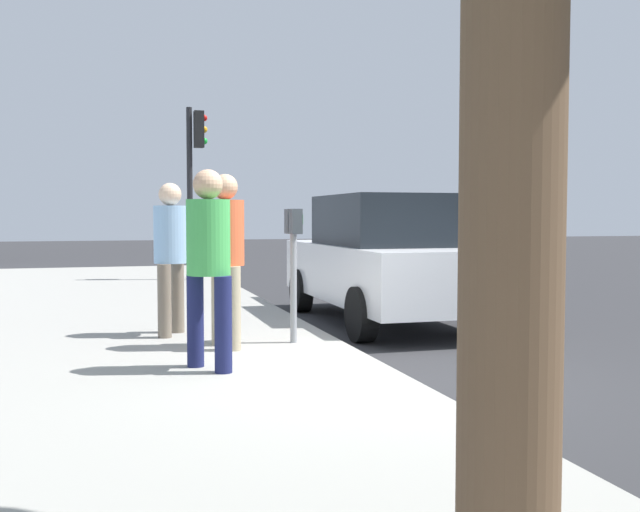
# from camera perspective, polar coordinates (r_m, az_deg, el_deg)

# --- Properties ---
(ground_plane) EXTENTS (80.00, 80.00, 0.00)m
(ground_plane) POSITION_cam_1_polar(r_m,az_deg,el_deg) (6.62, 5.53, -9.86)
(ground_plane) COLOR #2B2B2D
(ground_plane) RESTS_ON ground
(sidewalk_slab) EXTENTS (28.00, 6.00, 0.15)m
(sidewalk_slab) POSITION_cam_1_polar(r_m,az_deg,el_deg) (6.18, -21.75, -10.30)
(sidewalk_slab) COLOR gray
(sidewalk_slab) RESTS_ON ground_plane
(parking_meter) EXTENTS (0.36, 0.12, 1.41)m
(parking_meter) POSITION_cam_1_polar(r_m,az_deg,el_deg) (7.67, -2.08, 0.74)
(parking_meter) COLOR gray
(parking_meter) RESTS_ON sidewalk_slab
(pedestrian_at_meter) EXTENTS (0.52, 0.38, 1.76)m
(pedestrian_at_meter) POSITION_cam_1_polar(r_m,az_deg,el_deg) (7.45, -7.39, 0.80)
(pedestrian_at_meter) COLOR tan
(pedestrian_at_meter) RESTS_ON sidewalk_slab
(pedestrian_bystander) EXTENTS (0.47, 0.38, 1.74)m
(pedestrian_bystander) POSITION_cam_1_polar(r_m,az_deg,el_deg) (6.38, -8.69, 0.25)
(pedestrian_bystander) COLOR #191E4C
(pedestrian_bystander) RESTS_ON sidewalk_slab
(parking_officer) EXTENTS (0.48, 0.37, 1.70)m
(parking_officer) POSITION_cam_1_polar(r_m,az_deg,el_deg) (8.34, -11.57, 0.72)
(parking_officer) COLOR #726656
(parking_officer) RESTS_ON sidewalk_slab
(parked_sedan_near) EXTENTS (4.41, 1.99, 1.77)m
(parked_sedan_near) POSITION_cam_1_polar(r_m,az_deg,el_deg) (10.17, 5.38, -0.21)
(parked_sedan_near) COLOR silver
(parked_sedan_near) RESTS_ON ground_plane
(traffic_signal) EXTENTS (0.24, 0.44, 3.60)m
(traffic_signal) POSITION_cam_1_polar(r_m,az_deg,el_deg) (15.66, -9.76, 7.08)
(traffic_signal) COLOR black
(traffic_signal) RESTS_ON sidewalk_slab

